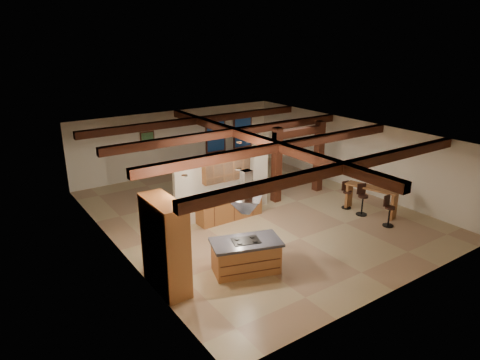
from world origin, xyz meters
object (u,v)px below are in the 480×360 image
object	(u,v)px
sofa	(236,158)
bar_counter	(371,196)
dining_table	(213,186)
kitchen_island	(246,256)

from	to	relation	value
sofa	bar_counter	size ratio (longest dim) A/B	1.17
bar_counter	dining_table	bearing A→B (deg)	127.67
kitchen_island	sofa	size ratio (longest dim) A/B	0.92
sofa	bar_counter	world-z (taller)	bar_counter
kitchen_island	bar_counter	bearing A→B (deg)	6.98
kitchen_island	bar_counter	size ratio (longest dim) A/B	1.07
bar_counter	sofa	bearing A→B (deg)	94.36
kitchen_island	dining_table	size ratio (longest dim) A/B	1.03
sofa	bar_counter	distance (m)	7.84
sofa	dining_table	bearing A→B (deg)	18.92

